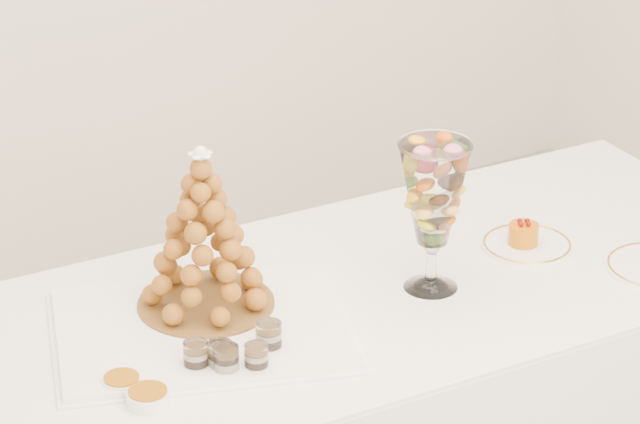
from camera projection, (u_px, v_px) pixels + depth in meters
lace_tray at (201, 329)px, 3.24m from camera, size 0.73×0.63×0.02m
macaron_vase at (434, 196)px, 3.33m from camera, size 0.16×0.16×0.35m
cake_plate at (527, 245)px, 3.60m from camera, size 0.22×0.22×0.01m
verrine_a at (196, 358)px, 3.08m from camera, size 0.06×0.06×0.07m
verrine_b at (220, 358)px, 3.08m from camera, size 0.07×0.07×0.07m
verrine_c at (269, 339)px, 3.15m from camera, size 0.07×0.07×0.07m
verrine_d at (226, 362)px, 3.07m from camera, size 0.06×0.06×0.07m
verrine_e at (256, 360)px, 3.08m from camera, size 0.05×0.05×0.07m
ramekin_back at (122, 384)px, 3.04m from camera, size 0.08×0.08×0.03m
ramekin_front at (148, 398)px, 2.99m from camera, size 0.09×0.09×0.03m
croquembouche at (203, 230)px, 3.23m from camera, size 0.31×0.31×0.38m
mousse_cake at (523, 234)px, 3.59m from camera, size 0.07×0.07×0.06m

